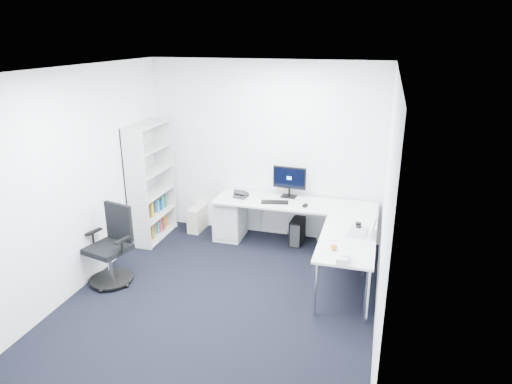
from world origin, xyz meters
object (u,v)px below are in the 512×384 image
(l_desk, at_px, (290,233))
(task_chair, at_px, (108,247))
(monitor, at_px, (289,182))
(bookshelf, at_px, (151,182))
(laptop, at_px, (358,224))

(l_desk, height_order, task_chair, task_chair)
(task_chair, height_order, monitor, monitor)
(l_desk, bearing_deg, monitor, 103.69)
(bookshelf, distance_m, task_chair, 1.48)
(l_desk, bearing_deg, bookshelf, 178.68)
(bookshelf, bearing_deg, l_desk, -1.32)
(bookshelf, relative_size, monitor, 3.57)
(l_desk, relative_size, laptop, 7.11)
(l_desk, distance_m, laptop, 1.19)
(task_chair, bearing_deg, laptop, 29.81)
(monitor, height_order, laptop, monitor)
(bookshelf, height_order, laptop, bookshelf)
(l_desk, xyz_separation_m, task_chair, (-2.05, -1.37, 0.16))
(task_chair, xyz_separation_m, monitor, (1.92, 1.91, 0.43))
(bookshelf, bearing_deg, task_chair, -85.05)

